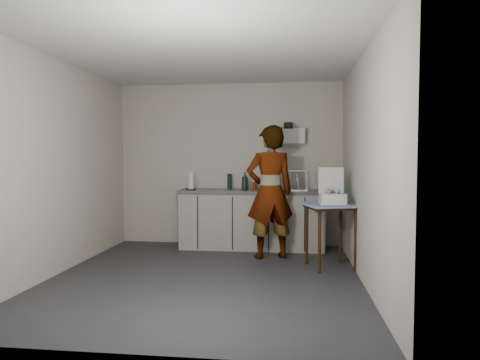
# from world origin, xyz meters

# --- Properties ---
(ground) EXTENTS (4.00, 4.00, 0.00)m
(ground) POSITION_xyz_m (0.00, 0.00, 0.00)
(ground) COLOR #2B2C30
(ground) RESTS_ON ground
(wall_back) EXTENTS (3.60, 0.02, 2.60)m
(wall_back) POSITION_xyz_m (0.00, 1.99, 1.30)
(wall_back) COLOR beige
(wall_back) RESTS_ON ground
(wall_right) EXTENTS (0.02, 4.00, 2.60)m
(wall_right) POSITION_xyz_m (1.79, 0.00, 1.30)
(wall_right) COLOR beige
(wall_right) RESTS_ON ground
(wall_left) EXTENTS (0.02, 4.00, 2.60)m
(wall_left) POSITION_xyz_m (-1.79, 0.00, 1.30)
(wall_left) COLOR beige
(wall_left) RESTS_ON ground
(ceiling) EXTENTS (3.60, 4.00, 0.01)m
(ceiling) POSITION_xyz_m (0.00, 0.00, 2.60)
(ceiling) COLOR white
(ceiling) RESTS_ON wall_back
(kitchen_counter) EXTENTS (2.24, 0.62, 0.91)m
(kitchen_counter) POSITION_xyz_m (0.40, 1.70, 0.43)
(kitchen_counter) COLOR black
(kitchen_counter) RESTS_ON ground
(wall_shelf) EXTENTS (0.42, 0.18, 0.37)m
(wall_shelf) POSITION_xyz_m (1.00, 1.92, 1.75)
(wall_shelf) COLOR white
(wall_shelf) RESTS_ON ground
(side_table) EXTENTS (0.80, 0.80, 0.83)m
(side_table) POSITION_xyz_m (1.50, 0.63, 0.72)
(side_table) COLOR #321C0B
(side_table) RESTS_ON ground
(standing_man) EXTENTS (0.79, 0.64, 1.85)m
(standing_man) POSITION_xyz_m (0.70, 1.08, 0.93)
(standing_man) COLOR #B2A593
(standing_man) RESTS_ON ground
(soap_bottle) EXTENTS (0.15, 0.15, 0.28)m
(soap_bottle) POSITION_xyz_m (0.30, 1.60, 1.05)
(soap_bottle) COLOR black
(soap_bottle) RESTS_ON kitchen_counter
(soda_can) EXTENTS (0.06, 0.06, 0.12)m
(soda_can) POSITION_xyz_m (0.43, 1.76, 0.97)
(soda_can) COLOR red
(soda_can) RESTS_ON kitchen_counter
(dark_bottle) EXTENTS (0.07, 0.07, 0.25)m
(dark_bottle) POSITION_xyz_m (0.04, 1.75, 1.03)
(dark_bottle) COLOR black
(dark_bottle) RESTS_ON kitchen_counter
(paper_towel) EXTENTS (0.15, 0.15, 0.27)m
(paper_towel) POSITION_xyz_m (-0.54, 1.60, 1.04)
(paper_towel) COLOR black
(paper_towel) RESTS_ON kitchen_counter
(dish_rack) EXTENTS (0.44, 0.33, 0.31)m
(dish_rack) POSITION_xyz_m (1.02, 1.67, 0.98)
(dish_rack) COLOR white
(dish_rack) RESTS_ON kitchen_counter
(bakery_box) EXTENTS (0.33, 0.34, 0.45)m
(bakery_box) POSITION_xyz_m (1.52, 0.63, 0.93)
(bakery_box) COLOR white
(bakery_box) RESTS_ON side_table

